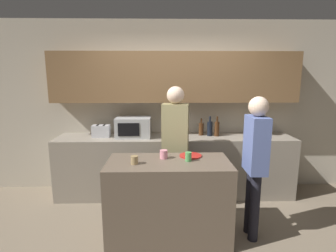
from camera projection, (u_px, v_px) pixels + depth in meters
ground_plane at (181, 250)px, 2.82m from camera, size 14.00×14.00×0.00m
back_wall at (174, 96)px, 4.16m from camera, size 6.40×0.40×2.70m
back_counter at (175, 166)px, 4.10m from camera, size 3.60×0.62×0.93m
kitchen_island at (168, 200)px, 2.99m from camera, size 1.37×0.65×0.92m
microwave at (133, 127)px, 3.98m from camera, size 0.52×0.39×0.30m
toaster at (101, 131)px, 3.98m from camera, size 0.26×0.16×0.18m
potted_plant at (261, 123)px, 4.02m from camera, size 0.14×0.14×0.39m
bottle_0 at (201, 129)px, 4.10m from camera, size 0.08×0.08×0.27m
bottle_1 at (210, 128)px, 4.05m from camera, size 0.08×0.08×0.31m
bottle_2 at (217, 129)px, 4.03m from camera, size 0.08×0.08×0.31m
plate_on_island at (191, 156)px, 3.08m from camera, size 0.26×0.26×0.01m
cup_0 at (188, 157)px, 2.90m from camera, size 0.07×0.07×0.10m
cup_1 at (164, 154)px, 2.99m from camera, size 0.09×0.09×0.10m
cup_2 at (134, 160)px, 2.80m from camera, size 0.08×0.08×0.09m
person_left at (255, 156)px, 2.90m from camera, size 0.21×0.34×1.63m
person_center at (175, 139)px, 3.46m from camera, size 0.37×0.25×1.72m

